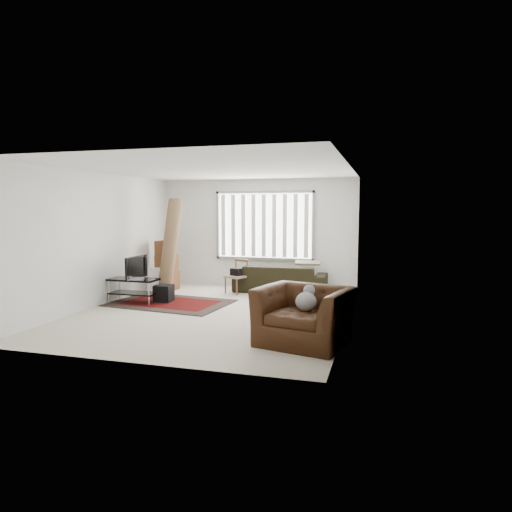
# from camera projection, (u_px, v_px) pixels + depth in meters

# --- Properties ---
(room) EXTENTS (6.00, 6.02, 2.71)m
(room) POSITION_uv_depth(u_px,v_px,m) (225.00, 219.00, 9.04)
(room) COLOR beige
(room) RESTS_ON ground
(persian_rug) EXTENTS (2.56, 1.86, 0.02)m
(persian_rug) POSITION_uv_depth(u_px,v_px,m) (170.00, 303.00, 9.52)
(persian_rug) COLOR black
(persian_rug) RESTS_ON ground
(tv_stand) EXTENTS (1.03, 0.46, 0.51)m
(tv_stand) POSITION_uv_depth(u_px,v_px,m) (133.00, 285.00, 9.56)
(tv_stand) COLOR black
(tv_stand) RESTS_ON ground
(tv) EXTENTS (0.11, 0.83, 0.48)m
(tv) POSITION_uv_depth(u_px,v_px,m) (133.00, 267.00, 9.52)
(tv) COLOR black
(tv) RESTS_ON tv_stand
(subwoofer) EXTENTS (0.38, 0.38, 0.35)m
(subwoofer) POSITION_uv_depth(u_px,v_px,m) (164.00, 293.00, 9.62)
(subwoofer) COLOR black
(subwoofer) RESTS_ON persian_rug
(moving_boxes) EXTENTS (0.51, 0.48, 1.20)m
(moving_boxes) POSITION_uv_depth(u_px,v_px,m) (166.00, 267.00, 11.08)
(moving_boxes) COLOR brown
(moving_boxes) RESTS_ON ground
(white_flatpack) EXTENTS (0.52, 0.29, 0.62)m
(white_flatpack) POSITION_uv_depth(u_px,v_px,m) (158.00, 281.00, 10.51)
(white_flatpack) COLOR silver
(white_flatpack) RESTS_ON ground
(rolled_rug) EXTENTS (0.49, 0.87, 2.21)m
(rolled_rug) POSITION_uv_depth(u_px,v_px,m) (170.00, 247.00, 10.45)
(rolled_rug) COLOR brown
(rolled_rug) RESTS_ON ground
(sofa) EXTENTS (2.22, 1.03, 0.84)m
(sofa) POSITION_uv_depth(u_px,v_px,m) (280.00, 274.00, 10.84)
(sofa) COLOR black
(sofa) RESTS_ON ground
(side_chair) EXTENTS (0.56, 0.56, 0.79)m
(side_chair) POSITION_uv_depth(u_px,v_px,m) (237.00, 275.00, 10.64)
(side_chair) COLOR #826E55
(side_chair) RESTS_ON ground
(armchair) EXTENTS (1.50, 1.37, 0.95)m
(armchair) POSITION_uv_depth(u_px,v_px,m) (304.00, 312.00, 6.67)
(armchair) COLOR #32190A
(armchair) RESTS_ON ground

